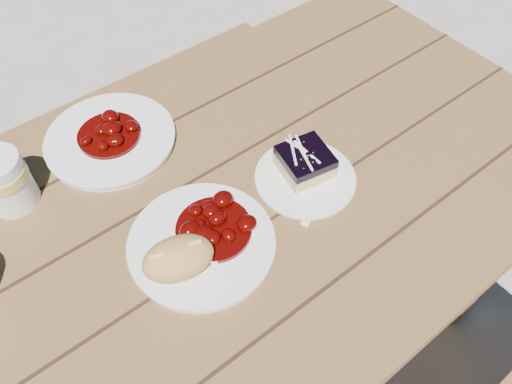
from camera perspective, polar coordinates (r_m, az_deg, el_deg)
picnic_table at (r=1.01m, az=-15.89°, el=-14.30°), size 2.00×1.55×0.75m
main_plate at (r=0.86m, az=-6.22°, el=-5.95°), size 0.25×0.25×0.02m
goulash_stew at (r=0.85m, az=-4.90°, el=-3.66°), size 0.13×0.13×0.04m
bread_roll at (r=0.81m, az=-8.89°, el=-7.50°), size 0.14×0.11×0.06m
dessert_plate at (r=0.95m, az=5.62°, el=1.49°), size 0.19×0.19×0.01m
blueberry_cake at (r=0.94m, az=5.62°, el=3.48°), size 0.10×0.10×0.05m
fork_dessert at (r=0.91m, az=7.00°, el=-0.95°), size 0.16×0.09×0.00m
second_plate at (r=1.05m, az=-16.27°, el=5.76°), size 0.25×0.25×0.02m
second_stew at (r=1.03m, az=-16.64°, el=6.85°), size 0.12×0.12×0.04m
second_cup at (r=0.98m, az=-26.81°, el=1.09°), size 0.09×0.09×0.11m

